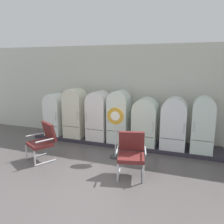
{
  "coord_description": "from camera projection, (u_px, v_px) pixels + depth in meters",
  "views": [
    {
      "loc": [
        2.1,
        -3.72,
        2.57
      ],
      "look_at": [
        -0.24,
        2.75,
        1.09
      ],
      "focal_mm": 36.67,
      "sensor_mm": 36.0,
      "label": 1
    }
  ],
  "objects": [
    {
      "name": "refrigerator_5",
      "position": [
        174.0,
        122.0,
        6.58
      ],
      "size": [
        0.71,
        0.61,
        1.5
      ],
      "color": "white",
      "rests_on": "display_plinth"
    },
    {
      "name": "refrigerator_0",
      "position": [
        55.0,
        113.0,
        7.93
      ],
      "size": [
        0.58,
        0.63,
        1.43
      ],
      "color": "white",
      "rests_on": "display_plinth"
    },
    {
      "name": "armchair_right",
      "position": [
        131.0,
        152.0,
        5.3
      ],
      "size": [
        0.77,
        0.79,
        1.01
      ],
      "color": "silver",
      "rests_on": "ground"
    },
    {
      "name": "refrigerator_3",
      "position": [
        119.0,
        115.0,
        7.12
      ],
      "size": [
        0.62,
        0.62,
        1.64
      ],
      "color": "silver",
      "rests_on": "display_plinth"
    },
    {
      "name": "refrigerator_2",
      "position": [
        98.0,
        114.0,
        7.41
      ],
      "size": [
        0.64,
        0.71,
        1.58
      ],
      "color": "white",
      "rests_on": "display_plinth"
    },
    {
      "name": "refrigerator_6",
      "position": [
        203.0,
        123.0,
        6.31
      ],
      "size": [
        0.59,
        0.62,
        1.57
      ],
      "color": "silver",
      "rests_on": "display_plinth"
    },
    {
      "name": "refrigerator_4",
      "position": [
        145.0,
        120.0,
        6.9
      ],
      "size": [
        0.72,
        0.67,
        1.44
      ],
      "color": "silver",
      "rests_on": "display_plinth"
    },
    {
      "name": "sign_stand",
      "position": [
        115.0,
        133.0,
        6.21
      ],
      "size": [
        0.46,
        0.32,
        1.42
      ],
      "color": "#2D2D30",
      "rests_on": "ground"
    },
    {
      "name": "armchair_left",
      "position": [
        43.0,
        140.0,
        6.14
      ],
      "size": [
        0.86,
        0.88,
        1.01
      ],
      "color": "silver",
      "rests_on": "ground"
    },
    {
      "name": "refrigerator_1",
      "position": [
        75.0,
        111.0,
        7.66
      ],
      "size": [
        0.64,
        0.66,
        1.64
      ],
      "color": "silver",
      "rests_on": "display_plinth"
    },
    {
      "name": "back_wall",
      "position": [
        128.0,
        93.0,
        7.69
      ],
      "size": [
        11.76,
        0.12,
        3.15
      ],
      "color": "beige",
      "rests_on": "ground"
    },
    {
      "name": "ground",
      "position": [
        77.0,
        193.0,
        4.66
      ],
      "size": [
        12.0,
        10.0,
        0.05
      ],
      "primitive_type": "cube",
      "color": "#524C4D"
    },
    {
      "name": "display_plinth",
      "position": [
        122.0,
        142.0,
        7.43
      ],
      "size": [
        6.08,
        0.95,
        0.12
      ],
      "primitive_type": "cube",
      "color": "#2C2934",
      "rests_on": "ground"
    }
  ]
}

